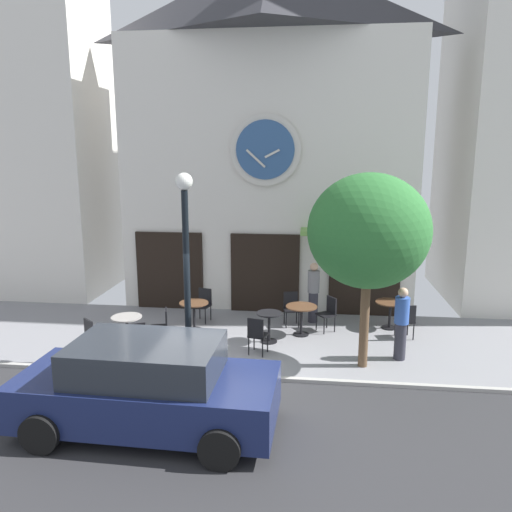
{
  "coord_description": "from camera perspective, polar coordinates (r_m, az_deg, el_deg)",
  "views": [
    {
      "loc": [
        1.97,
        -9.42,
        4.59
      ],
      "look_at": [
        0.61,
        2.29,
        2.13
      ],
      "focal_mm": 34.92,
      "sensor_mm": 36.0,
      "label": 1
    }
  ],
  "objects": [
    {
      "name": "street_lamp",
      "position": [
        10.68,
        -7.95,
        -1.65
      ],
      "size": [
        0.36,
        0.36,
        4.18
      ],
      "color": "black",
      "rests_on": "ground_plane"
    },
    {
      "name": "cafe_chair_outer",
      "position": [
        13.0,
        16.84,
        -6.91
      ],
      "size": [
        0.49,
        0.49,
        0.9
      ],
      "color": "black",
      "rests_on": "ground_plane"
    },
    {
      "name": "street_tree",
      "position": [
        10.56,
        12.77,
        2.74
      ],
      "size": [
        2.54,
        2.29,
        4.2
      ],
      "color": "brown",
      "rests_on": "ground_plane"
    },
    {
      "name": "cafe_chair_right_end",
      "position": [
        13.87,
        -6.02,
        -5.28
      ],
      "size": [
        0.48,
        0.48,
        0.9
      ],
      "color": "black",
      "rests_on": "ground_plane"
    },
    {
      "name": "pedestrian_grey",
      "position": [
        13.68,
        6.59,
        -4.08
      ],
      "size": [
        0.35,
        0.35,
        1.67
      ],
      "color": "#2D2D38",
      "rests_on": "ground_plane"
    },
    {
      "name": "clock_building",
      "position": [
        15.45,
        1.64,
        14.35
      ],
      "size": [
        8.52,
        4.16,
        10.16
      ],
      "color": "silver",
      "rests_on": "ground_plane"
    },
    {
      "name": "cafe_chair_by_entrance",
      "position": [
        13.18,
        8.3,
        -6.27
      ],
      "size": [
        0.56,
        0.56,
        0.9
      ],
      "color": "black",
      "rests_on": "ground_plane"
    },
    {
      "name": "ground_plane",
      "position": [
        10.02,
        -5.69,
        -15.66
      ],
      "size": [
        26.49,
        10.66,
        0.13
      ],
      "color": "gray"
    },
    {
      "name": "cafe_chair_under_awning",
      "position": [
        11.57,
        -13.5,
        -9.09
      ],
      "size": [
        0.53,
        0.53,
        0.9
      ],
      "color": "black",
      "rests_on": "ground_plane"
    },
    {
      "name": "cafe_chair_facing_wall",
      "position": [
        12.04,
        -18.15,
        -8.52
      ],
      "size": [
        0.56,
        0.56,
        0.9
      ],
      "color": "black",
      "rests_on": "ground_plane"
    },
    {
      "name": "cafe_chair_near_tree",
      "position": [
        11.53,
        0.11,
        -8.82
      ],
      "size": [
        0.49,
        0.49,
        0.9
      ],
      "color": "black",
      "rests_on": "ground_plane"
    },
    {
      "name": "cafe_chair_near_lamp",
      "position": [
        12.3,
        -10.67,
        -7.68
      ],
      "size": [
        0.5,
        0.5,
        0.9
      ],
      "color": "black",
      "rests_on": "ground_plane"
    },
    {
      "name": "cafe_table_center_right",
      "position": [
        12.29,
        1.51,
        -7.62
      ],
      "size": [
        0.63,
        0.63,
        0.75
      ],
      "color": "black",
      "rests_on": "ground_plane"
    },
    {
      "name": "parked_car_navy",
      "position": [
        8.76,
        -12.31,
        -14.41
      ],
      "size": [
        4.35,
        2.11,
        1.55
      ],
      "color": "navy",
      "rests_on": "ground_plane"
    },
    {
      "name": "pedestrian_blue",
      "position": [
        11.65,
        16.31,
        -7.35
      ],
      "size": [
        0.43,
        0.43,
        1.67
      ],
      "color": "#2D2D38",
      "rests_on": "ground_plane"
    },
    {
      "name": "neighbor_building_left",
      "position": [
        18.42,
        -26.32,
        13.95
      ],
      "size": [
        5.85,
        3.15,
        11.32
      ],
      "color": "silver",
      "rests_on": "ground_plane"
    },
    {
      "name": "cafe_chair_corner",
      "position": [
        13.5,
        4.04,
        -5.73
      ],
      "size": [
        0.48,
        0.48,
        0.9
      ],
      "color": "black",
      "rests_on": "ground_plane"
    },
    {
      "name": "cafe_table_leftmost",
      "position": [
        13.67,
        15.12,
        -5.84
      ],
      "size": [
        0.78,
        0.78,
        0.73
      ],
      "color": "black",
      "rests_on": "ground_plane"
    },
    {
      "name": "cafe_table_rightmost",
      "position": [
        13.15,
        -7.11,
        -6.15
      ],
      "size": [
        0.76,
        0.76,
        0.76
      ],
      "color": "black",
      "rests_on": "ground_plane"
    },
    {
      "name": "cafe_table_center_left",
      "position": [
        12.78,
        5.22,
        -6.56
      ],
      "size": [
        0.79,
        0.79,
        0.77
      ],
      "color": "black",
      "rests_on": "ground_plane"
    },
    {
      "name": "cafe_table_near_curb",
      "position": [
        12.37,
        -14.56,
        -7.68
      ],
      "size": [
        0.73,
        0.73,
        0.76
      ],
      "color": "black",
      "rests_on": "ground_plane"
    }
  ]
}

